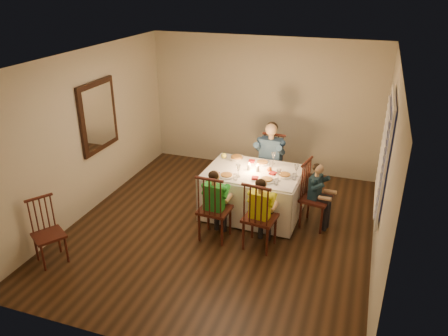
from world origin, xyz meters
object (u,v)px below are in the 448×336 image
(adult, at_px, (268,192))
(serving_bowl, at_px, (237,158))
(child_green, at_px, (215,237))
(child_yellow, at_px, (259,246))
(chair_near_left, at_px, (215,237))
(chair_end, at_px, (313,225))
(child_teal, at_px, (313,225))
(chair_near_right, at_px, (259,246))
(dining_table, at_px, (253,184))
(chair_adult, at_px, (268,192))
(chair_extra, at_px, (54,261))

(adult, relative_size, serving_bowl, 5.63)
(child_green, relative_size, child_yellow, 1.01)
(chair_near_left, bearing_deg, chair_end, -145.97)
(child_yellow, xyz_separation_m, child_teal, (0.66, 0.84, 0.00))
(chair_near_right, relative_size, child_yellow, 0.98)
(dining_table, height_order, chair_adult, dining_table)
(adult, distance_m, child_teal, 1.28)
(dining_table, relative_size, chair_extra, 1.64)
(chair_adult, distance_m, serving_bowl, 1.07)
(child_yellow, bearing_deg, adult, -74.13)
(chair_near_left, height_order, adult, adult)
(chair_end, height_order, child_teal, chair_end)
(adult, bearing_deg, chair_near_right, -77.13)
(chair_extra, distance_m, child_teal, 3.88)
(dining_table, height_order, serving_bowl, serving_bowl)
(dining_table, xyz_separation_m, chair_near_left, (-0.34, -0.85, -0.56))
(dining_table, height_order, chair_near_left, dining_table)
(chair_near_right, xyz_separation_m, serving_bowl, (-0.72, 1.18, 0.82))
(chair_near_right, distance_m, child_teal, 1.07)
(serving_bowl, bearing_deg, child_green, -88.13)
(dining_table, distance_m, serving_bowl, 0.56)
(chair_extra, bearing_deg, chair_adult, -5.24)
(chair_end, bearing_deg, chair_adult, 58.50)
(adult, bearing_deg, chair_extra, -124.20)
(chair_near_right, relative_size, child_teal, 1.02)
(adult, height_order, serving_bowl, serving_bowl)
(chair_near_right, relative_size, child_green, 0.97)
(chair_adult, relative_size, child_green, 0.97)
(dining_table, relative_size, adult, 1.17)
(child_yellow, distance_m, child_teal, 1.07)
(chair_adult, bearing_deg, child_teal, -38.91)
(chair_extra, bearing_deg, serving_bowl, -4.68)
(chair_near_right, xyz_separation_m, chair_end, (0.66, 0.84, 0.00))
(chair_near_left, xyz_separation_m, chair_extra, (-1.91, -1.28, 0.00))
(chair_near_left, relative_size, chair_extra, 1.15)
(chair_adult, height_order, chair_end, same)
(chair_adult, relative_size, child_yellow, 0.98)
(chair_near_right, distance_m, adult, 1.73)
(chair_extra, bearing_deg, dining_table, -13.95)
(child_yellow, relative_size, serving_bowl, 4.68)
(child_green, height_order, child_yellow, child_green)
(adult, bearing_deg, chair_end, -38.91)
(child_teal, bearing_deg, chair_near_right, 152.80)
(dining_table, height_order, child_green, dining_table)
(chair_extra, height_order, adult, adult)
(adult, bearing_deg, child_green, -99.87)
(child_green, bearing_deg, child_yellow, -178.45)
(chair_near_left, xyz_separation_m, chair_near_right, (0.68, -0.01, 0.00))
(child_yellow, height_order, child_teal, child_yellow)
(chair_extra, xyz_separation_m, child_green, (1.91, 1.28, 0.00))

